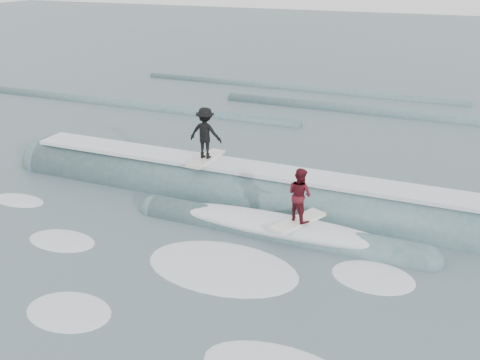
% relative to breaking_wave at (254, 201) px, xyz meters
% --- Properties ---
extents(ground, '(160.00, 160.00, 0.00)m').
position_rel_breaking_wave_xyz_m(ground, '(-0.25, -4.34, -0.04)').
color(ground, '#3F575D').
rests_on(ground, ground).
extents(breaking_wave, '(20.69, 3.94, 2.33)m').
position_rel_breaking_wave_xyz_m(breaking_wave, '(0.00, 0.00, 0.00)').
color(breaking_wave, '#3A5D62').
rests_on(breaking_wave, ground).
extents(surfer_black, '(1.25, 2.03, 1.98)m').
position_rel_breaking_wave_xyz_m(surfer_black, '(-2.03, 0.31, 2.17)').
color(surfer_black, silver).
rests_on(surfer_black, ground).
extents(surfer_red, '(1.36, 2.04, 1.80)m').
position_rel_breaking_wave_xyz_m(surfer_red, '(2.22, -1.89, 1.34)').
color(surfer_red, white).
rests_on(surfer_red, ground).
extents(whitewater, '(14.87, 6.47, 0.10)m').
position_rel_breaking_wave_xyz_m(whitewater, '(0.41, -5.36, -0.04)').
color(whitewater, white).
rests_on(whitewater, ground).
extents(far_swells, '(38.26, 8.65, 0.80)m').
position_rel_breaking_wave_xyz_m(far_swells, '(-3.23, 13.31, -0.04)').
color(far_swells, '#3A5D62').
rests_on(far_swells, ground).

